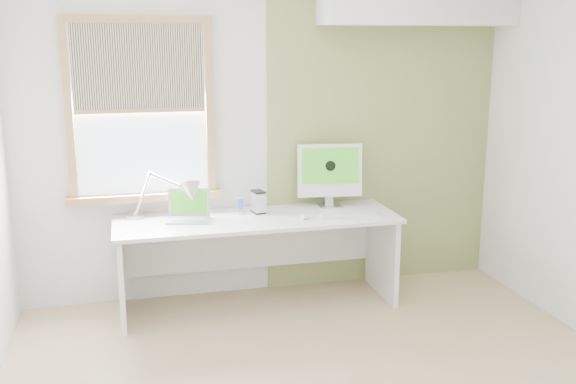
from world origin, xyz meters
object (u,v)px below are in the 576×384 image
object	(u,v)px
desk	(256,239)
desk_lamp	(180,195)
external_drive	(258,202)
laptop	(188,212)
imac	(330,172)

from	to	relation	value
desk	desk_lamp	xyz separation A→B (m)	(-0.58, 0.04, 0.39)
external_drive	laptop	bearing A→B (deg)	-173.27
desk_lamp	laptop	bearing A→B (deg)	-20.66
desk_lamp	desk	bearing A→B (deg)	-4.08
desk_lamp	external_drive	size ratio (longest dim) A/B	3.43
imac	desk	bearing A→B (deg)	-167.30
desk_lamp	imac	xyz separation A→B (m)	(1.23, 0.11, 0.10)
laptop	desk_lamp	bearing A→B (deg)	159.34
laptop	imac	distance (m)	1.21
laptop	external_drive	distance (m)	0.57
imac	desk_lamp	bearing A→B (deg)	-175.09
desk_lamp	laptop	size ratio (longest dim) A/B	1.67
external_drive	imac	size ratio (longest dim) A/B	0.33
desk	imac	size ratio (longest dim) A/B	4.09
desk_lamp	imac	world-z (taller)	imac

